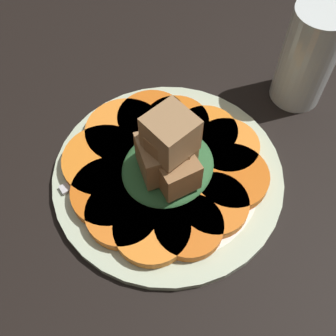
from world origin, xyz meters
TOP-DOWN VIEW (x-y plane):
  - table_slab at (0.00, 0.00)cm, footprint 120.00×120.00cm
  - plate at (0.00, 0.00)cm, footprint 25.98×25.98cm
  - carrot_slice_0 at (6.31, -2.77)cm, footprint 8.39×8.39cm
  - carrot_slice_1 at (7.16, 0.46)cm, footprint 7.81×7.81cm
  - carrot_slice_2 at (6.38, 3.48)cm, footprint 8.03×8.03cm
  - carrot_slice_3 at (3.68, 6.11)cm, footprint 7.22×7.22cm
  - carrot_slice_4 at (-0.35, 6.52)cm, footprint 7.38×7.38cm
  - carrot_slice_5 at (-3.94, 5.85)cm, footprint 8.24×8.24cm
  - carrot_slice_6 at (-6.79, 3.00)cm, footprint 7.47×7.47cm
  - carrot_slice_7 at (-6.82, -0.39)cm, footprint 7.28×7.28cm
  - carrot_slice_8 at (-5.49, -3.54)cm, footprint 7.76×7.76cm
  - carrot_slice_9 at (-4.02, -6.15)cm, footprint 8.28×8.28cm
  - carrot_slice_10 at (-0.54, -7.23)cm, footprint 9.32×9.32cm
  - carrot_slice_11 at (3.94, -6.14)cm, footprint 9.39×9.39cm
  - center_pile at (0.44, 0.30)cm, footprint 10.81×9.73cm
  - fork at (0.30, -4.66)cm, footprint 18.12×6.32cm
  - water_glass at (-20.35, 3.91)cm, footprint 6.41×6.41cm

SIDE VIEW (x-z plane):
  - table_slab at x=0.00cm, z-range 0.00..2.00cm
  - plate at x=0.00cm, z-range 1.99..3.04cm
  - fork at x=0.30cm, z-range 3.10..3.50cm
  - carrot_slice_0 at x=6.31cm, z-range 3.10..4.37cm
  - carrot_slice_1 at x=7.16cm, z-range 3.10..4.37cm
  - carrot_slice_2 at x=6.38cm, z-range 3.10..4.37cm
  - carrot_slice_3 at x=3.68cm, z-range 3.10..4.37cm
  - carrot_slice_4 at x=-0.35cm, z-range 3.10..4.37cm
  - carrot_slice_5 at x=-3.94cm, z-range 3.10..4.37cm
  - carrot_slice_6 at x=-6.79cm, z-range 3.10..4.37cm
  - carrot_slice_7 at x=-6.82cm, z-range 3.10..4.37cm
  - carrot_slice_8 at x=-5.49cm, z-range 3.10..4.37cm
  - carrot_slice_9 at x=-4.02cm, z-range 3.10..4.37cm
  - carrot_slice_10 at x=-0.54cm, z-range 3.10..4.37cm
  - carrot_slice_11 at x=3.94cm, z-range 3.10..4.37cm
  - center_pile at x=0.44cm, z-range 1.53..12.24cm
  - water_glass at x=-20.35cm, z-range 2.00..14.99cm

